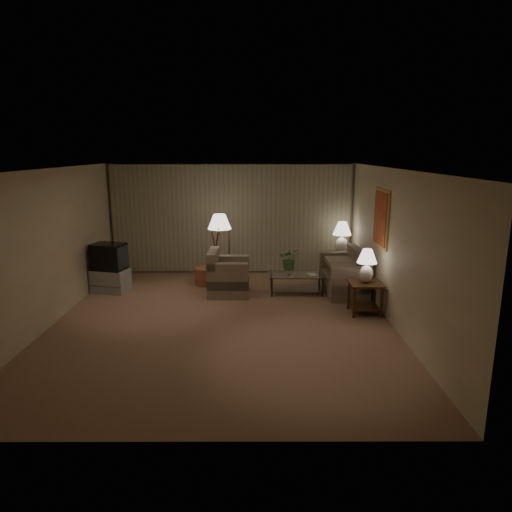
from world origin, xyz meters
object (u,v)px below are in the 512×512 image
at_px(vase, 289,271).
at_px(crt_tv, 109,257).
at_px(armchair, 229,277).
at_px(table_lamp_near, 367,263).
at_px(coffee_table, 296,280).
at_px(side_table_near, 365,292).
at_px(table_lamp_far, 342,235).
at_px(sofa, 343,276).
at_px(ottoman, 208,276).
at_px(floor_lamp, 220,248).
at_px(side_table_far, 341,261).
at_px(tv_cabinet, 111,281).

bearing_deg(vase, crt_tv, 178.55).
bearing_deg(crt_tv, armchair, 11.04).
xyz_separation_m(table_lamp_near, crt_tv, (-5.20, 1.35, -0.19)).
xyz_separation_m(table_lamp_near, coffee_table, (-1.18, 1.25, -0.70)).
height_order(side_table_near, table_lamp_far, table_lamp_far).
distance_m(sofa, armchair, 2.48).
distance_m(coffee_table, ottoman, 2.09).
bearing_deg(sofa, floor_lamp, -102.16).
distance_m(sofa, table_lamp_near, 1.49).
xyz_separation_m(table_lamp_far, floor_lamp, (-2.86, -0.59, -0.20)).
height_order(side_table_near, coffee_table, side_table_near).
relative_size(side_table_far, ottoman, 1.01).
distance_m(sofa, table_lamp_far, 1.34).
height_order(ottoman, vase, vase).
distance_m(tv_cabinet, crt_tv, 0.53).
height_order(sofa, floor_lamp, floor_lamp).
relative_size(sofa, side_table_near, 2.72).
bearing_deg(crt_tv, side_table_near, -0.25).
bearing_deg(side_table_far, crt_tv, -167.66).
bearing_deg(side_table_far, table_lamp_near, -90.00).
bearing_deg(vase, floor_lamp, 157.15).
height_order(table_lamp_far, ottoman, table_lamp_far).
xyz_separation_m(coffee_table, ottoman, (-1.97, 0.68, -0.08)).
distance_m(side_table_far, floor_lamp, 2.95).
bearing_deg(table_lamp_far, floor_lamp, -168.29).
xyz_separation_m(floor_lamp, vase, (1.53, -0.64, -0.36)).
bearing_deg(ottoman, armchair, -54.47).
relative_size(crt_tv, floor_lamp, 0.47).
xyz_separation_m(crt_tv, ottoman, (2.05, 0.59, -0.59)).
height_order(table_lamp_far, floor_lamp, floor_lamp).
xyz_separation_m(coffee_table, vase, (-0.15, -0.00, 0.21)).
height_order(side_table_far, vase, side_table_far).
relative_size(table_lamp_near, coffee_table, 0.53).
bearing_deg(vase, ottoman, 159.40).
height_order(sofa, tv_cabinet, sofa).
bearing_deg(table_lamp_near, ottoman, 148.46).
xyz_separation_m(table_lamp_far, ottoman, (-3.15, -0.55, -0.85)).
bearing_deg(armchair, ottoman, 36.66).
bearing_deg(coffee_table, side_table_near, -46.65).
bearing_deg(vase, armchair, -177.91).
bearing_deg(table_lamp_near, side_table_far, 90.00).
relative_size(tv_cabinet, floor_lamp, 0.52).
relative_size(side_table_far, table_lamp_far, 0.79).
height_order(side_table_far, floor_lamp, floor_lamp).
bearing_deg(table_lamp_near, sofa, 96.34).
height_order(side_table_near, table_lamp_near, table_lamp_near).
bearing_deg(side_table_near, tv_cabinet, 165.46).
relative_size(side_table_far, vase, 4.07).
bearing_deg(coffee_table, vase, -180.00).
bearing_deg(floor_lamp, coffee_table, -20.99).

